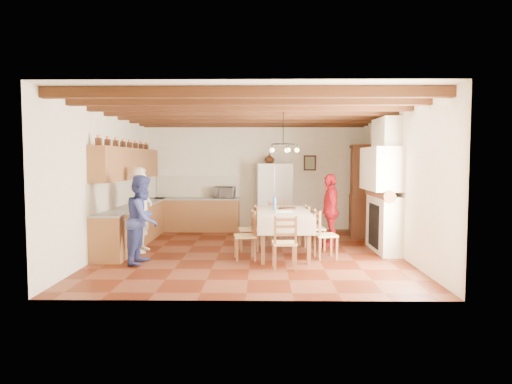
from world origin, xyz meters
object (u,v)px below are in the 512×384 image
at_px(hutch, 361,190).
at_px(person_man, 142,210).
at_px(person_woman_blue, 143,219).
at_px(person_woman_red, 330,210).
at_px(chair_end_far, 278,223).
at_px(chair_left_far, 248,228).
at_px(chair_right_near, 326,234).
at_px(microwave, 225,192).
at_px(chair_right_far, 315,228).
at_px(chair_left_near, 245,235).
at_px(dining_table, 283,215).
at_px(chair_end_near, 284,242).
at_px(refrigerator, 274,198).

distance_m(hutch, person_man, 5.50).
xyz_separation_m(person_woman_blue, person_woman_red, (3.75, 1.71, -0.01)).
bearing_deg(chair_end_far, chair_left_far, -135.17).
bearing_deg(person_man, chair_right_near, -101.64).
relative_size(chair_end_far, microwave, 1.74).
bearing_deg(chair_right_near, hutch, -33.48).
xyz_separation_m(chair_right_far, person_man, (-3.67, -0.26, 0.41)).
bearing_deg(person_woman_blue, chair_right_far, -63.58).
bearing_deg(chair_left_near, person_woman_blue, -89.24).
bearing_deg(chair_left_far, person_woman_blue, -66.76).
bearing_deg(person_woman_blue, dining_table, -67.68).
height_order(hutch, microwave, hutch).
bearing_deg(microwave, hutch, -2.18).
relative_size(chair_left_far, chair_end_far, 1.00).
xyz_separation_m(dining_table, chair_right_far, (0.71, 0.49, -0.33)).
bearing_deg(hutch, chair_right_far, -118.15).
bearing_deg(microwave, person_woman_red, -32.03).
bearing_deg(chair_right_far, hutch, -41.77).
distance_m(dining_table, person_man, 2.97).
relative_size(chair_left_near, chair_end_far, 1.00).
relative_size(chair_right_far, chair_end_near, 1.00).
xyz_separation_m(chair_right_far, microwave, (-2.16, 2.59, 0.57)).
xyz_separation_m(chair_right_near, person_woman_red, (0.28, 1.27, 0.33)).
distance_m(chair_left_far, chair_right_near, 1.72).
bearing_deg(person_man, chair_left_far, -88.71).
xyz_separation_m(refrigerator, chair_left_far, (-0.61, -2.63, -0.44)).
bearing_deg(refrigerator, person_woman_blue, -128.34).
xyz_separation_m(chair_right_near, chair_end_near, (-0.85, -0.87, 0.00)).
distance_m(refrigerator, hutch, 2.30).
height_order(hutch, chair_left_near, hutch).
bearing_deg(hutch, chair_end_near, -112.33).
bearing_deg(person_man, chair_left_near, -111.09).
height_order(chair_right_far, chair_end_near, same).
bearing_deg(chair_end_far, chair_end_near, -96.61).
distance_m(chair_right_near, person_woman_blue, 3.52).
bearing_deg(chair_right_near, microwave, 24.27).
height_order(chair_right_near, chair_end_near, same).
bearing_deg(chair_left_near, chair_end_near, 35.85).
xyz_separation_m(chair_end_far, person_woman_blue, (-2.60, -2.05, 0.35)).
bearing_deg(person_woman_blue, person_man, 20.81).
bearing_deg(chair_left_near, refrigerator, 160.74).
bearing_deg(microwave, person_woman_blue, -98.25).
relative_size(hutch, chair_left_far, 2.41).
relative_size(person_woman_red, microwave, 2.95).
bearing_deg(person_woman_blue, refrigerator, -28.62).
height_order(chair_end_near, person_woman_blue, person_woman_blue).
distance_m(dining_table, person_woman_blue, 2.78).
bearing_deg(chair_right_far, person_woman_red, -50.42).
distance_m(person_woman_blue, person_woman_red, 4.12).
xyz_separation_m(chair_end_near, person_woman_blue, (-2.63, 0.43, 0.35)).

